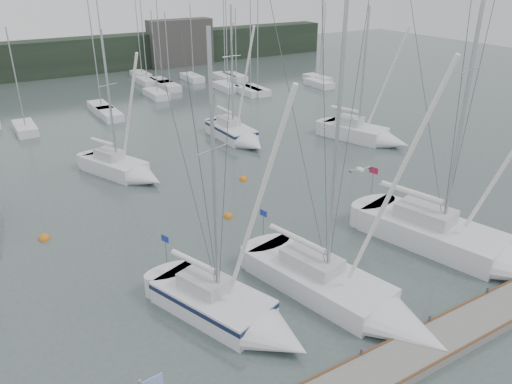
% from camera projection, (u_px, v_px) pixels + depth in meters
% --- Properties ---
extents(ground, '(160.00, 160.00, 0.00)m').
position_uv_depth(ground, '(335.00, 295.00, 24.41)').
color(ground, '#455452').
rests_on(ground, ground).
extents(dock, '(24.00, 2.00, 0.40)m').
position_uv_depth(dock, '(413.00, 354.00, 20.44)').
color(dock, slate).
rests_on(dock, ground).
extents(far_treeline, '(90.00, 4.00, 5.00)m').
position_uv_depth(far_treeline, '(59.00, 58.00, 71.56)').
color(far_treeline, black).
rests_on(far_treeline, ground).
extents(far_building_right, '(10.00, 3.00, 7.00)m').
position_uv_depth(far_building_right, '(181.00, 43.00, 78.06)').
color(far_building_right, '#3E3C39').
rests_on(far_building_right, ground).
extents(mast_forest, '(56.80, 24.29, 14.75)m').
position_uv_depth(mast_forest, '(103.00, 97.00, 58.57)').
color(mast_forest, silver).
rests_on(mast_forest, ground).
extents(sailboat_near_left, '(5.33, 8.49, 13.69)m').
position_uv_depth(sailboat_near_left, '(238.00, 314.00, 22.20)').
color(sailboat_near_left, silver).
rests_on(sailboat_near_left, ground).
extents(sailboat_near_center, '(5.28, 11.03, 14.80)m').
position_uv_depth(sailboat_near_center, '(357.00, 301.00, 23.16)').
color(sailboat_near_center, silver).
rests_on(sailboat_near_center, ground).
extents(sailboat_near_right, '(6.08, 11.91, 17.00)m').
position_uv_depth(sailboat_near_right, '(474.00, 248.00, 27.21)').
color(sailboat_near_right, silver).
rests_on(sailboat_near_right, ground).
extents(sailboat_mid_b, '(5.15, 7.91, 11.48)m').
position_uv_depth(sailboat_mid_b, '(127.00, 171.00, 37.67)').
color(sailboat_mid_b, silver).
rests_on(sailboat_mid_b, ground).
extents(sailboat_mid_d, '(2.68, 7.97, 12.55)m').
position_uv_depth(sailboat_mid_d, '(239.00, 136.00, 45.19)').
color(sailboat_mid_d, silver).
rests_on(sailboat_mid_d, ground).
extents(sailboat_mid_e, '(5.19, 8.64, 12.49)m').
position_uv_depth(sailboat_mid_e, '(369.00, 136.00, 45.16)').
color(sailboat_mid_e, silver).
rests_on(sailboat_mid_e, ground).
extents(buoy_a, '(0.59, 0.59, 0.59)m').
position_uv_depth(buoy_a, '(228.00, 217.00, 31.98)').
color(buoy_a, orange).
rests_on(buoy_a, ground).
extents(buoy_b, '(0.60, 0.60, 0.60)m').
position_uv_depth(buoy_b, '(243.00, 180.00, 37.47)').
color(buoy_b, orange).
rests_on(buoy_b, ground).
extents(buoy_c, '(0.66, 0.66, 0.66)m').
position_uv_depth(buoy_c, '(44.00, 239.00, 29.40)').
color(buoy_c, orange).
rests_on(buoy_c, ground).
extents(seagull, '(1.04, 0.48, 0.21)m').
position_uv_depth(seagull, '(360.00, 169.00, 22.06)').
color(seagull, white).
rests_on(seagull, ground).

